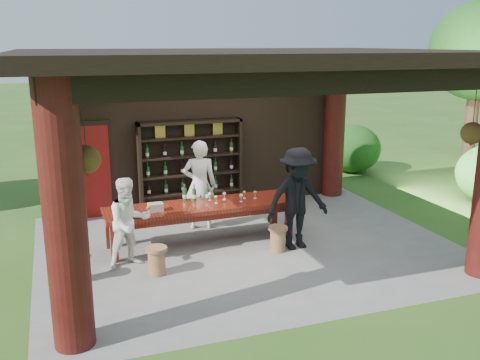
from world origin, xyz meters
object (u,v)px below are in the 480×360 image
object	(u,v)px
tasting_table	(201,210)
stool_far_left	(81,266)
guest_woman	(129,223)
stool_near_right	(278,238)
host	(200,185)
guest_man	(297,199)
napkin_basket	(156,207)
stool_near_left	(157,260)
wine_shelf	(191,166)

from	to	relation	value
tasting_table	stool_far_left	distance (m)	2.43
stool_far_left	guest_woman	distance (m)	1.02
stool_near_right	host	world-z (taller)	host
guest_man	napkin_basket	distance (m)	2.51
stool_near_left	host	distance (m)	2.38
host	napkin_basket	xyz separation A→B (m)	(-1.06, -0.92, -0.08)
stool_near_right	host	bearing A→B (deg)	120.74
guest_man	napkin_basket	world-z (taller)	guest_man
wine_shelf	stool_near_left	distance (m)	3.51
stool_near_left	stool_near_right	world-z (taller)	stool_near_left
stool_near_left	stool_far_left	world-z (taller)	stool_near_left
guest_woman	stool_far_left	bearing A→B (deg)	-172.41
wine_shelf	guest_man	world-z (taller)	wine_shelf
host	guest_man	world-z (taller)	guest_man
stool_far_left	guest_woman	xyz separation A→B (m)	(0.81, 0.33, 0.52)
guest_woman	guest_man	world-z (taller)	guest_man
stool_near_right	guest_woman	size ratio (longest dim) A/B	0.30
tasting_table	napkin_basket	size ratio (longest dim) A/B	13.51
stool_near_left	tasting_table	bearing A→B (deg)	46.81
host	guest_woman	bearing A→B (deg)	55.68
stool_far_left	guest_man	xyz separation A→B (m)	(3.77, 0.14, 0.69)
stool_near_left	stool_near_right	xyz separation A→B (m)	(2.23, 0.27, -0.00)
stool_far_left	wine_shelf	bearing A→B (deg)	49.49
stool_near_left	guest_woman	xyz separation A→B (m)	(-0.35, 0.49, 0.51)
stool_near_left	guest_man	world-z (taller)	guest_man
tasting_table	stool_near_left	distance (m)	1.57
wine_shelf	stool_far_left	xyz separation A→B (m)	(-2.54, -2.97, -0.77)
stool_far_left	stool_near_left	bearing A→B (deg)	-8.12
tasting_table	stool_near_right	bearing A→B (deg)	-35.22
guest_man	napkin_basket	size ratio (longest dim) A/B	7.11
wine_shelf	stool_near_left	xyz separation A→B (m)	(-1.38, -3.14, -0.76)
tasting_table	stool_near_right	distance (m)	1.51
wine_shelf	stool_near_right	bearing A→B (deg)	-73.56
stool_near_right	stool_far_left	distance (m)	3.39
wine_shelf	guest_man	distance (m)	3.09
wine_shelf	stool_near_right	world-z (taller)	wine_shelf
guest_man	stool_far_left	bearing A→B (deg)	179.25
tasting_table	stool_far_left	world-z (taller)	tasting_table
tasting_table	stool_near_right	xyz separation A→B (m)	(1.19, -0.84, -0.39)
wine_shelf	guest_man	xyz separation A→B (m)	(1.23, -2.83, -0.08)
wine_shelf	stool_near_left	world-z (taller)	wine_shelf
tasting_table	guest_man	size ratio (longest dim) A/B	1.90
tasting_table	stool_far_left	size ratio (longest dim) A/B	7.94
host	napkin_basket	bearing A→B (deg)	55.13
host	guest_woman	size ratio (longest dim) A/B	1.18
stool_near_right	guest_woman	world-z (taller)	guest_woman
stool_near_right	stool_far_left	world-z (taller)	stool_near_right
host	stool_far_left	bearing A→B (deg)	49.98
stool_near_right	host	xyz separation A→B (m)	(-0.98, 1.65, 0.65)
stool_near_left	napkin_basket	distance (m)	1.16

